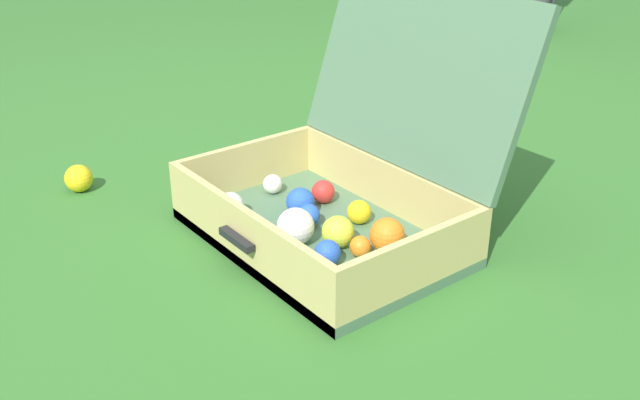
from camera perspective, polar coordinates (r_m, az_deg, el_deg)
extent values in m
plane|color=#336B28|center=(1.70, -2.26, -3.10)|extent=(16.00, 16.00, 0.00)
cube|color=#4C7051|center=(1.69, 0.00, -2.80)|extent=(0.63, 0.42, 0.03)
cube|color=tan|center=(1.88, -5.69, 2.32)|extent=(0.02, 0.42, 0.14)
cube|color=tan|center=(1.46, 7.37, -5.26)|extent=(0.02, 0.42, 0.14)
cube|color=tan|center=(1.56, -5.80, -3.02)|extent=(0.59, 0.02, 0.14)
cube|color=tan|center=(1.77, 5.08, 0.80)|extent=(0.59, 0.02, 0.14)
cube|color=#4C7051|center=(1.73, 7.31, 9.56)|extent=(0.63, 0.15, 0.40)
cube|color=black|center=(1.54, -6.47, -3.04)|extent=(0.11, 0.02, 0.02)
sphere|color=white|center=(1.61, -1.90, -2.06)|extent=(0.08, 0.08, 0.08)
sphere|color=blue|center=(1.54, 0.59, -4.11)|extent=(0.06, 0.06, 0.06)
sphere|color=white|center=(1.74, -6.93, -0.44)|extent=(0.06, 0.06, 0.06)
sphere|color=orange|center=(1.59, 5.21, -2.71)|extent=(0.08, 0.08, 0.08)
sphere|color=red|center=(1.80, 0.25, 0.65)|extent=(0.06, 0.06, 0.06)
sphere|color=blue|center=(1.74, -1.53, -0.15)|extent=(0.07, 0.07, 0.07)
sphere|color=blue|center=(1.69, -0.91, -1.19)|extent=(0.05, 0.05, 0.05)
sphere|color=#CCDB38|center=(1.60, 1.40, -2.48)|extent=(0.07, 0.07, 0.07)
sphere|color=white|center=(1.85, -3.67, 1.24)|extent=(0.05, 0.05, 0.05)
sphere|color=orange|center=(1.57, 3.12, -3.60)|extent=(0.05, 0.05, 0.05)
sphere|color=yellow|center=(1.71, 3.03, -0.93)|extent=(0.06, 0.06, 0.06)
sphere|color=yellow|center=(2.02, -18.14, 1.60)|extent=(0.07, 0.07, 0.07)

